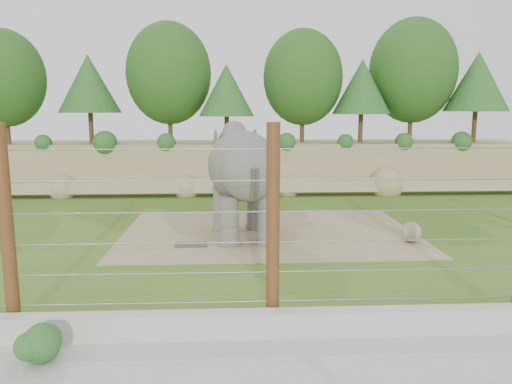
{
  "coord_description": "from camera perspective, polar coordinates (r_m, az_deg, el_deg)",
  "views": [
    {
      "loc": [
        -0.79,
        -13.81,
        4.23
      ],
      "look_at": [
        0.0,
        2.0,
        1.6
      ],
      "focal_mm": 35.0,
      "sensor_mm": 36.0,
      "label": 1
    }
  ],
  "objects": [
    {
      "name": "ground",
      "position": [
        14.46,
        0.4,
        -7.57
      ],
      "size": [
        90.0,
        90.0,
        0.0
      ],
      "primitive_type": "plane",
      "color": "#37651A",
      "rests_on": "ground"
    },
    {
      "name": "back_embankment",
      "position": [
        26.52,
        0.12,
        8.87
      ],
      "size": [
        30.0,
        5.52,
        8.77
      ],
      "color": "#94895E",
      "rests_on": "ground"
    },
    {
      "name": "dirt_patch",
      "position": [
        17.38,
        1.49,
        -4.62
      ],
      "size": [
        10.0,
        7.0,
        0.02
      ],
      "primitive_type": "cube",
      "color": "#957F5E",
      "rests_on": "ground"
    },
    {
      "name": "drain_grate",
      "position": [
        15.87,
        -7.42,
        -5.98
      ],
      "size": [
        1.0,
        0.6,
        0.03
      ],
      "primitive_type": "cube",
      "color": "#262628",
      "rests_on": "dirt_patch"
    },
    {
      "name": "elephant",
      "position": [
        16.41,
        -1.49,
        1.11
      ],
      "size": [
        2.54,
        4.8,
        3.71
      ],
      "primitive_type": null,
      "rotation": [
        0.0,
        0.0,
        0.13
      ],
      "color": "#66625A",
      "rests_on": "ground"
    },
    {
      "name": "stone_ball",
      "position": [
        16.78,
        17.32,
        -4.39
      ],
      "size": [
        0.65,
        0.65,
        0.65
      ],
      "primitive_type": "sphere",
      "color": "gray",
      "rests_on": "dirt_patch"
    },
    {
      "name": "retaining_wall",
      "position": [
        9.7,
        2.14,
        -14.81
      ],
      "size": [
        26.0,
        0.35,
        0.5
      ],
      "primitive_type": "cube",
      "color": "#B0AFA5",
      "rests_on": "ground"
    },
    {
      "name": "barrier_fence",
      "position": [
        9.6,
        1.94,
        -4.0
      ],
      "size": [
        20.26,
        0.26,
        4.0
      ],
      "color": "#4F2611",
      "rests_on": "ground"
    },
    {
      "name": "walkway_shrub",
      "position": [
        9.48,
        -23.45,
        -15.7
      ],
      "size": [
        0.64,
        0.64,
        0.64
      ],
      "primitive_type": "sphere",
      "color": "#245D25",
      "rests_on": "walkway"
    }
  ]
}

